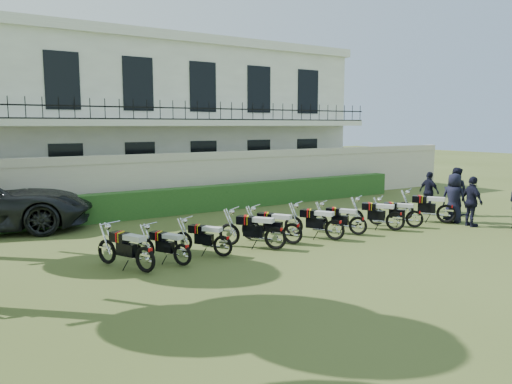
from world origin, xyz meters
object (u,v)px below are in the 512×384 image
at_px(motorcycle_8, 415,215).
at_px(officer_5, 429,192).
at_px(officer_4, 455,191).
at_px(motorcycle_2, 223,241).
at_px(motorcycle_0, 145,253).
at_px(officer_3, 454,198).
at_px(officer_2, 472,202).
at_px(motorcycle_5, 335,225).
at_px(motorcycle_6, 358,221).
at_px(motorcycle_9, 446,209).
at_px(motorcycle_3, 275,232).
at_px(motorcycle_7, 396,216).
at_px(motorcycle_4, 293,228).
at_px(motorcycle_1, 182,249).

height_order(motorcycle_8, officer_5, officer_5).
bearing_deg(officer_5, officer_4, -164.75).
bearing_deg(motorcycle_2, motorcycle_0, 153.64).
distance_m(officer_3, officer_5, 2.21).
distance_m(officer_2, officer_4, 2.22).
distance_m(motorcycle_5, officer_3, 5.45).
bearing_deg(motorcycle_6, motorcycle_9, -36.95).
height_order(officer_2, officer_3, officer_3).
xyz_separation_m(motorcycle_9, officer_3, (0.44, 0.05, 0.35)).
xyz_separation_m(motorcycle_8, officer_2, (1.84, -0.85, 0.40)).
xyz_separation_m(motorcycle_3, motorcycle_8, (5.61, -0.07, -0.05)).
xyz_separation_m(motorcycle_2, motorcycle_7, (6.25, -0.20, 0.04)).
xyz_separation_m(motorcycle_3, officer_4, (8.89, 0.76, 0.41)).
xyz_separation_m(motorcycle_2, motorcycle_4, (2.34, 0.11, 0.04)).
bearing_deg(officer_5, motorcycle_2, 102.59).
bearing_deg(motorcycle_3, officer_5, -25.30).
height_order(motorcycle_7, motorcycle_8, motorcycle_7).
distance_m(motorcycle_6, motorcycle_9, 3.92).
bearing_deg(motorcycle_2, officer_5, -24.33).
distance_m(motorcycle_2, motorcycle_8, 7.17).
xyz_separation_m(motorcycle_6, motorcycle_9, (3.91, -0.29, 0.06)).
bearing_deg(motorcycle_0, motorcycle_6, -21.60).
distance_m(motorcycle_5, motorcycle_9, 5.00).
xyz_separation_m(motorcycle_1, motorcycle_7, (7.48, -0.00, 0.05)).
distance_m(motorcycle_7, officer_2, 2.90).
xyz_separation_m(motorcycle_6, officer_4, (5.68, 0.64, 0.45)).
bearing_deg(officer_3, motorcycle_2, 76.69).
height_order(motorcycle_5, motorcycle_7, motorcycle_5).
xyz_separation_m(motorcycle_8, officer_3, (1.96, -0.05, 0.41)).
bearing_deg(officer_4, motorcycle_0, 81.06).
xyz_separation_m(motorcycle_0, motorcycle_7, (8.44, 0.07, -0.00)).
height_order(officer_2, officer_5, officer_2).
bearing_deg(motorcycle_5, motorcycle_3, 149.50).
distance_m(motorcycle_1, officer_3, 10.37).
xyz_separation_m(motorcycle_1, motorcycle_8, (8.40, -0.01, 0.02)).
xyz_separation_m(motorcycle_5, motorcycle_7, (2.56, -0.03, -0.00)).
xyz_separation_m(motorcycle_8, officer_4, (3.28, 0.83, 0.46)).
bearing_deg(motorcycle_5, officer_3, -30.73).
distance_m(motorcycle_1, officer_4, 11.72).
bearing_deg(motorcycle_8, motorcycle_4, 139.72).
bearing_deg(motorcycle_8, motorcycle_9, -40.23).
height_order(motorcycle_5, motorcycle_6, motorcycle_5).
bearing_deg(officer_4, motorcycle_4, 80.58).
relative_size(motorcycle_9, officer_2, 1.05).
relative_size(motorcycle_3, motorcycle_5, 0.96).
bearing_deg(motorcycle_3, motorcycle_1, 144.30).
bearing_deg(motorcycle_4, motorcycle_1, 152.67).
bearing_deg(motorcycle_9, motorcycle_0, 147.70).
bearing_deg(motorcycle_8, officer_5, -5.28).
bearing_deg(motorcycle_8, motorcycle_6, 139.05).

